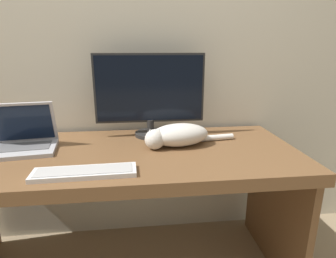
# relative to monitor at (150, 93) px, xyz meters

# --- Properties ---
(wall_back) EXTENTS (6.40, 0.06, 2.60)m
(wall_back) POSITION_rel_monitor_xyz_m (-0.16, 0.19, 0.32)
(wall_back) COLOR beige
(wall_back) RESTS_ON ground_plane
(desk) EXTENTS (1.77, 0.74, 0.73)m
(desk) POSITION_rel_monitor_xyz_m (-0.16, -0.24, -0.39)
(desk) COLOR brown
(desk) RESTS_ON ground_plane
(monitor) EXTENTS (0.62, 0.18, 0.47)m
(monitor) POSITION_rel_monitor_xyz_m (0.00, 0.00, 0.00)
(monitor) COLOR #282828
(monitor) RESTS_ON desk
(laptop) EXTENTS (0.34, 0.27, 0.24)m
(laptop) POSITION_rel_monitor_xyz_m (-0.65, -0.17, -0.20)
(laptop) COLOR #B7B7BC
(laptop) RESTS_ON desk
(external_keyboard) EXTENTS (0.42, 0.13, 0.02)m
(external_keyboard) POSITION_rel_monitor_xyz_m (-0.30, -0.50, -0.24)
(external_keyboard) COLOR white
(external_keyboard) RESTS_ON desk
(cat) EXTENTS (0.50, 0.21, 0.12)m
(cat) POSITION_rel_monitor_xyz_m (0.13, -0.19, -0.19)
(cat) COLOR silver
(cat) RESTS_ON desk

